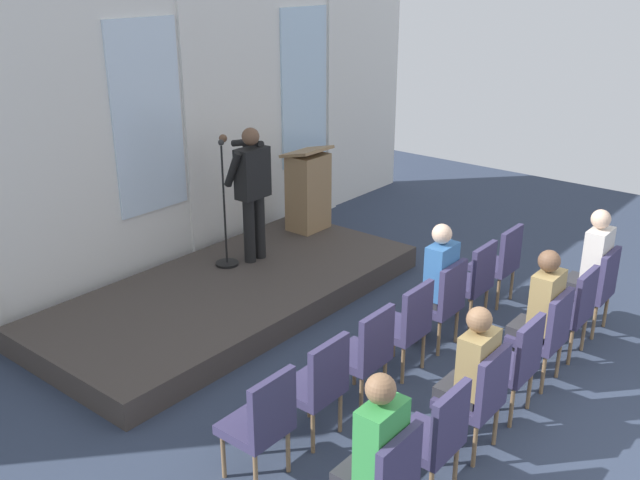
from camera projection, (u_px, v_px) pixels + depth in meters
The scene contains 24 objects.
ground_plane at pixel (608, 453), 5.79m from camera, with size 14.75×14.75×0.00m, color #2D384C.
rear_partition at pixel (145, 106), 8.37m from camera, with size 10.64×0.14×4.32m.
stage_platform at pixel (233, 293), 8.28m from camera, with size 4.59×2.11×0.27m, color #3F3833.
speaker at pixel (252, 185), 8.55m from camera, with size 0.52×0.69×1.65m.
mic_stand at pixel (226, 239), 8.61m from camera, with size 0.28×0.28×1.55m.
lectern at pixel (308, 190), 9.72m from camera, with size 0.60×0.48×1.16m.
chair_r0_c0 at pixel (262, 420), 5.31m from camera, with size 0.46×0.44×0.94m.
chair_r0_c1 at pixel (318, 382), 5.79m from camera, with size 0.46×0.44×0.94m.
chair_r0_c2 at pixel (366, 350), 6.27m from camera, with size 0.46×0.44×0.94m.
chair_r0_c3 at pixel (406, 323), 6.75m from camera, with size 0.46×0.44×0.94m.
chair_r0_c4 at pixel (442, 299), 7.23m from camera, with size 0.46×0.44×0.94m.
audience_r0_c4 at pixel (436, 279), 7.20m from camera, with size 0.36×0.39×1.33m.
chair_r0_c5 at pixel (473, 278), 7.71m from camera, with size 0.46×0.44×0.94m.
chair_r0_c6 at pixel (500, 260), 8.19m from camera, with size 0.46×0.44×0.94m.
audience_r1_c0 at pixel (374, 452), 4.65m from camera, with size 0.36×0.39×1.33m.
chair_r1_c1 at pixel (435, 434), 5.15m from camera, with size 0.46×0.44×0.94m.
chair_r1_c2 at pixel (478, 394), 5.63m from camera, with size 0.46×0.44×0.94m.
audience_r1_c2 at pixel (470, 371), 5.62m from camera, with size 0.36×0.39×1.28m.
chair_r1_c3 at pixel (514, 361), 6.11m from camera, with size 0.46×0.44×0.94m.
chair_r1_c4 at pixel (545, 332), 6.59m from camera, with size 0.46×0.44×0.94m.
audience_r1_c4 at pixel (540, 309), 6.56m from camera, with size 0.36×0.39×1.33m.
chair_r1_c5 at pixel (572, 307), 7.07m from camera, with size 0.46×0.44×0.94m.
chair_r1_c6 at pixel (596, 285), 7.55m from camera, with size 0.46×0.44×0.94m.
audience_r1_c6 at pixel (591, 264), 7.51m from camera, with size 0.36×0.39×1.36m.
Camera 1 is at (-5.19, -1.20, 3.70)m, focal length 40.15 mm.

